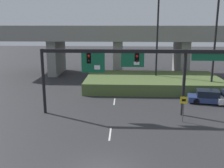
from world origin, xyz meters
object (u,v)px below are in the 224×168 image
object	(u,v)px
highway_light_pole_near	(157,32)
highway_light_pole_far	(216,25)
speed_limit_sign	(183,105)
parked_sedan_near_right	(209,97)
signal_gantry	(127,62)

from	to	relation	value
highway_light_pole_near	highway_light_pole_far	bearing A→B (deg)	-29.24
speed_limit_sign	parked_sedan_near_right	distance (m)	7.01
signal_gantry	highway_light_pole_near	xyz separation A→B (m)	(4.05, 11.53, 2.19)
signal_gantry	speed_limit_sign	distance (m)	6.21
signal_gantry	highway_light_pole_far	distance (m)	13.43
signal_gantry	speed_limit_sign	size ratio (longest dim) A/B	7.28
signal_gantry	highway_light_pole_near	bearing A→B (deg)	70.66
highway_light_pole_far	parked_sedan_near_right	size ratio (longest dim) A/B	3.34
signal_gantry	parked_sedan_near_right	distance (m)	10.61
highway_light_pole_near	highway_light_pole_far	distance (m)	7.26
signal_gantry	highway_light_pole_near	distance (m)	12.41
highway_light_pole_near	parked_sedan_near_right	size ratio (longest dim) A/B	2.94
parked_sedan_near_right	highway_light_pole_near	bearing A→B (deg)	132.07
parked_sedan_near_right	highway_light_pole_far	bearing A→B (deg)	79.16
signal_gantry	parked_sedan_near_right	xyz separation A→B (m)	(8.83, 4.00, -4.31)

